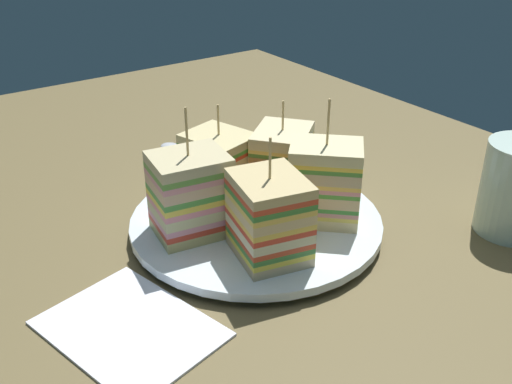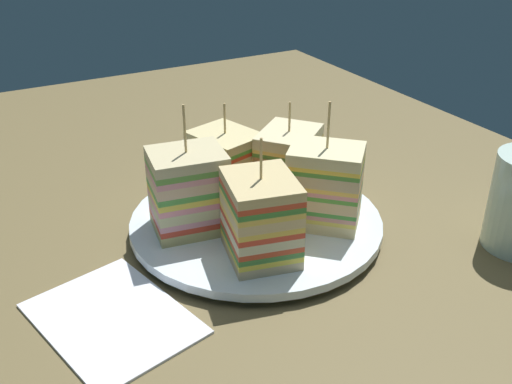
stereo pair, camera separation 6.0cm
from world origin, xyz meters
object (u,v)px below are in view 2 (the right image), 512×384
chip_pile (268,203)px  sandwich_wedge_4 (288,162)px  spoon (199,148)px  sandwich_wedge_3 (324,186)px  sandwich_wedge_0 (223,163)px  sandwich_wedge_2 (261,218)px  plate (256,223)px  sandwich_wedge_1 (189,191)px  napkin (112,317)px

chip_pile → sandwich_wedge_4: bearing=124.5°
chip_pile → spoon: size_ratio=0.58×
sandwich_wedge_3 → chip_pile: (-4.59, -3.84, -3.14)cm
sandwich_wedge_0 → spoon: (-14.97, 3.54, -4.67)cm
sandwich_wedge_0 → sandwich_wedge_2: (13.08, -2.58, 0.47)cm
plate → chip_pile: size_ratio=3.46×
plate → sandwich_wedge_2: size_ratio=2.21×
sandwich_wedge_4 → spoon: 19.22cm
sandwich_wedge_0 → sandwich_wedge_4: bearing=45.2°
plate → sandwich_wedge_0: (-6.87, -0.36, 4.11)cm
plate → spoon: (-21.84, 3.18, -0.56)cm
sandwich_wedge_2 → sandwich_wedge_4: 13.12cm
sandwich_wedge_3 → spoon: 26.56cm
sandwich_wedge_1 → sandwich_wedge_3: same height
sandwich_wedge_0 → sandwich_wedge_1: 8.37cm
plate → sandwich_wedge_1: 8.37cm
sandwich_wedge_4 → sandwich_wedge_3: bearing=47.7°
sandwich_wedge_2 → plate: bearing=-12.4°
sandwich_wedge_4 → sandwich_wedge_2: bearing=8.2°
sandwich_wedge_3 → napkin: 23.83cm
sandwich_wedge_4 → chip_pile: bearing=-4.7°
sandwich_wedge_2 → napkin: 15.51cm
sandwich_wedge_1 → chip_pile: 9.03cm
sandwich_wedge_4 → napkin: (10.19, -23.45, -4.94)cm
plate → sandwich_wedge_3: 8.36cm
plate → napkin: size_ratio=1.84×
plate → sandwich_wedge_2: sandwich_wedge_2 is taller
spoon → sandwich_wedge_0: bearing=147.6°
plate → sandwich_wedge_0: sandwich_wedge_0 is taller
plate → sandwich_wedge_0: size_ratio=2.52×
sandwich_wedge_2 → sandwich_wedge_4: (-9.65, 8.88, -0.35)cm
plate → sandwich_wedge_1: sandwich_wedge_1 is taller
sandwich_wedge_0 → sandwich_wedge_4: 7.18cm
sandwich_wedge_0 → sandwich_wedge_1: (5.40, -6.36, 0.66)cm
napkin → sandwich_wedge_2: bearing=92.1°
sandwich_wedge_0 → sandwich_wedge_1: sandwich_wedge_1 is taller
napkin → sandwich_wedge_4: bearing=113.5°
sandwich_wedge_0 → sandwich_wedge_4: size_ratio=0.98×
sandwich_wedge_3 → spoon: sandwich_wedge_3 is taller
sandwich_wedge_3 → spoon: bearing=-41.3°
chip_pile → sandwich_wedge_2: bearing=-34.5°
sandwich_wedge_3 → chip_pile: 6.76cm
sandwich_wedge_3 → napkin: sandwich_wedge_3 is taller
sandwich_wedge_4 → napkin: 26.04cm
sandwich_wedge_4 → spoon: sandwich_wedge_4 is taller
sandwich_wedge_2 → chip_pile: size_ratio=1.56×
spoon → plate: bearing=152.6°
sandwich_wedge_2 → sandwich_wedge_0: bearing=1.7°
sandwich_wedge_2 → sandwich_wedge_3: (-2.14, 8.47, 0.17)cm
napkin → sandwich_wedge_0: bearing=128.5°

